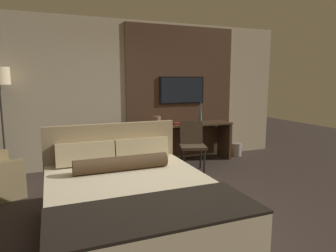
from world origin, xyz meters
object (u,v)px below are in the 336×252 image
object	(u,v)px
desk	(186,135)
desk_chair	(192,141)
tv	(182,90)
book	(179,123)
vase_tall	(201,112)
bed	(132,207)
waste_bin	(236,149)
vase_short	(157,121)

from	to	relation	value
desk	desk_chair	world-z (taller)	desk_chair
tv	book	bearing A→B (deg)	-121.83
desk	vase_tall	world-z (taller)	vase_tall
bed	waste_bin	world-z (taller)	bed
book	tv	bearing A→B (deg)	58.17
vase_short	desk	bearing A→B (deg)	8.61
tv	vase_tall	size ratio (longest dim) A/B	2.12
bed	waste_bin	bearing A→B (deg)	39.87
vase_tall	desk	bearing A→B (deg)	167.52
vase_short	waste_bin	bearing A→B (deg)	1.78
book	waste_bin	bearing A→B (deg)	1.67
bed	vase_tall	bearing A→B (deg)	49.84
tv	desk_chair	bearing A→B (deg)	-101.88
tv	vase_short	xyz separation A→B (m)	(-0.67, -0.32, -0.57)
waste_bin	tv	bearing A→B (deg)	168.05
vase_tall	waste_bin	xyz separation A→B (m)	(0.92, 0.02, -0.88)
tv	vase_short	bearing A→B (deg)	-154.82
book	waste_bin	distance (m)	1.55
tv	vase_tall	distance (m)	0.59
bed	vase_short	bearing A→B (deg)	64.88
desk	tv	world-z (taller)	tv
tv	desk_chair	size ratio (longest dim) A/B	1.09
desk_chair	vase_short	world-z (taller)	vase_short
desk	book	world-z (taller)	book
desk	vase_tall	distance (m)	0.57
vase_short	book	bearing A→B (deg)	2.11
vase_short	book	world-z (taller)	vase_short
desk	desk_chair	size ratio (longest dim) A/B	2.05
bed	tv	xyz separation A→B (m)	(1.84, 2.81, 1.10)
tv	desk_chair	xyz separation A→B (m)	(-0.18, -0.86, -0.90)
desk	book	size ratio (longest dim) A/B	7.60
waste_bin	bed	bearing A→B (deg)	-140.13
book	waste_bin	size ratio (longest dim) A/B	0.88
bed	vase_short	world-z (taller)	bed
desk	vase_short	world-z (taller)	vase_short
tv	desk_chair	distance (m)	1.26
tv	book	xyz separation A→B (m)	(-0.19, -0.30, -0.65)
desk	waste_bin	distance (m)	1.28
desk_chair	vase_short	xyz separation A→B (m)	(-0.49, 0.55, 0.33)
book	waste_bin	xyz separation A→B (m)	(1.40, 0.04, -0.66)
vase_short	vase_tall	bearing A→B (deg)	2.16
desk_chair	bed	bearing A→B (deg)	-113.77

